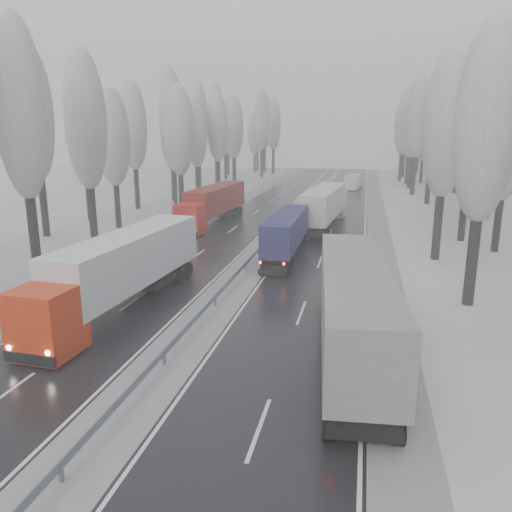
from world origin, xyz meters
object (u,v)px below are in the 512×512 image
at_px(truck_red_white, 121,268).
at_px(truck_red_red, 213,203).
at_px(truck_grey_tarp, 353,300).
at_px(box_truck_distant, 353,182).
at_px(truck_blue_box, 288,230).
at_px(truck_cream_box, 325,204).

distance_m(truck_red_white, truck_red_red, 28.24).
distance_m(truck_grey_tarp, box_truck_distant, 71.05).
height_order(truck_blue_box, truck_red_red, truck_red_red).
bearing_deg(truck_blue_box, truck_red_red, 129.94).
bearing_deg(truck_red_red, box_truck_distant, 73.07).
bearing_deg(box_truck_distant, truck_cream_box, -86.02).
relative_size(truck_grey_tarp, truck_red_red, 1.07).
bearing_deg(truck_red_red, truck_red_white, -80.58).
bearing_deg(truck_cream_box, box_truck_distant, 91.83).
distance_m(truck_grey_tarp, truck_red_red, 35.38).
height_order(box_truck_distant, truck_red_red, truck_red_red).
distance_m(box_truck_distant, truck_red_white, 68.75).
height_order(truck_grey_tarp, truck_red_white, truck_grey_tarp).
distance_m(truck_blue_box, truck_red_white, 17.33).
bearing_deg(box_truck_distant, truck_red_white, -92.76).
height_order(truck_cream_box, truck_red_white, truck_cream_box).
height_order(truck_cream_box, box_truck_distant, truck_cream_box).
bearing_deg(truck_red_red, truck_blue_box, -46.56).
bearing_deg(truck_cream_box, truck_grey_tarp, -78.41).
bearing_deg(truck_blue_box, truck_cream_box, 80.80).
height_order(truck_cream_box, truck_red_red, truck_cream_box).
bearing_deg(truck_grey_tarp, truck_red_red, 112.46).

